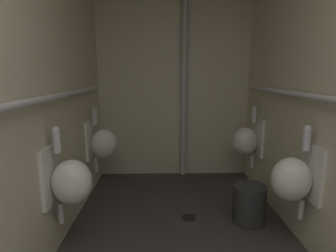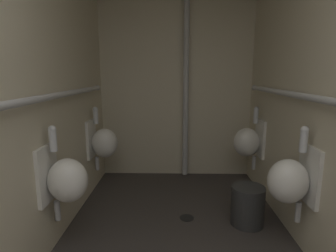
% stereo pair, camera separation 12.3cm
% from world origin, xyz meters
% --- Properties ---
extents(wall_left, '(0.06, 3.61, 2.64)m').
position_xyz_m(wall_left, '(-1.03, 1.75, 1.32)').
color(wall_left, beige).
rests_on(wall_left, ground).
extents(wall_right, '(0.06, 3.61, 2.64)m').
position_xyz_m(wall_right, '(1.03, 1.75, 1.32)').
color(wall_right, beige).
rests_on(wall_right, ground).
extents(wall_back, '(2.13, 0.06, 2.64)m').
position_xyz_m(wall_back, '(0.00, 3.52, 1.32)').
color(wall_back, beige).
rests_on(wall_back, ground).
extents(urinal_left_mid, '(0.32, 0.30, 0.76)m').
position_xyz_m(urinal_left_mid, '(-0.86, 1.77, 0.61)').
color(urinal_left_mid, silver).
extents(urinal_left_far, '(0.32, 0.30, 0.76)m').
position_xyz_m(urinal_left_far, '(-0.86, 2.90, 0.61)').
color(urinal_left_far, silver).
extents(urinal_right_mid, '(0.32, 0.30, 0.76)m').
position_xyz_m(urinal_right_mid, '(0.86, 1.79, 0.61)').
color(urinal_right_mid, silver).
extents(urinal_right_far, '(0.32, 0.30, 0.76)m').
position_xyz_m(urinal_right_far, '(0.86, 2.97, 0.61)').
color(urinal_right_far, silver).
extents(supply_pipe_left, '(0.06, 2.85, 0.06)m').
position_xyz_m(supply_pipe_left, '(-0.94, 1.71, 1.22)').
color(supply_pipe_left, '#B2B2B2').
extents(supply_pipe_right, '(0.06, 2.89, 0.06)m').
position_xyz_m(supply_pipe_right, '(0.94, 1.75, 1.22)').
color(supply_pipe_right, '#B2B2B2').
extents(standpipe_back_wall, '(0.07, 0.07, 2.59)m').
position_xyz_m(standpipe_back_wall, '(0.13, 3.41, 1.32)').
color(standpipe_back_wall, '#B2B2B2').
rests_on(standpipe_back_wall, ground).
extents(floor_drain, '(0.14, 0.14, 0.01)m').
position_xyz_m(floor_drain, '(0.10, 2.29, 0.00)').
color(floor_drain, black).
rests_on(floor_drain, ground).
extents(waste_bin, '(0.30, 0.30, 0.37)m').
position_xyz_m(waste_bin, '(0.66, 2.20, 0.18)').
color(waste_bin, '#2D2D2D').
rests_on(waste_bin, ground).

